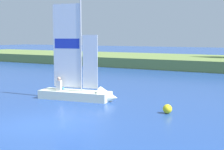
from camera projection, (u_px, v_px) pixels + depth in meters
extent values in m
plane|color=#234793|center=(40.00, 125.00, 13.27)|extent=(200.00, 200.00, 0.00)
cube|color=olive|center=(207.00, 62.00, 37.98)|extent=(80.00, 12.09, 1.16)
cube|color=silver|center=(75.00, 95.00, 18.66)|extent=(4.36, 1.95, 0.49)
cone|color=silver|center=(109.00, 97.00, 17.93)|extent=(1.23, 1.31, 1.15)
cylinder|color=#B7B7BC|center=(81.00, 40.00, 18.14)|extent=(0.08, 0.08, 5.87)
cube|color=white|center=(67.00, 46.00, 18.48)|extent=(1.75, 0.32, 4.72)
cube|color=#1E33B2|center=(67.00, 44.00, 18.47)|extent=(1.57, 0.30, 0.57)
cube|color=white|center=(90.00, 62.00, 18.09)|extent=(0.91, 0.18, 3.02)
cylinder|color=#B7B7BC|center=(68.00, 87.00, 18.76)|extent=(1.75, 0.35, 0.06)
cube|color=silver|center=(59.00, 86.00, 18.63)|extent=(0.31, 0.24, 0.60)
sphere|color=tan|center=(59.00, 79.00, 18.59)|extent=(0.20, 0.20, 0.20)
cube|color=#338CCC|center=(61.00, 84.00, 19.22)|extent=(0.31, 0.24, 0.56)
sphere|color=tan|center=(61.00, 78.00, 19.18)|extent=(0.20, 0.20, 0.20)
sphere|color=yellow|center=(167.00, 109.00, 15.18)|extent=(0.44, 0.44, 0.44)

